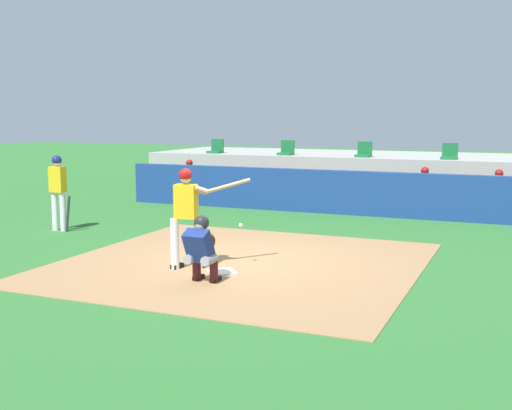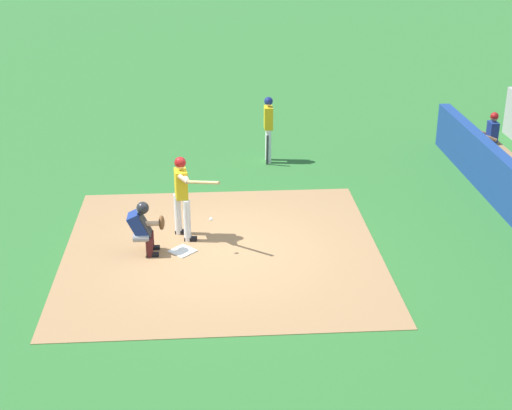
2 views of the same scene
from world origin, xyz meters
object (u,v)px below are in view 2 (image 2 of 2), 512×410
at_px(dugout_player_0, 488,135).
at_px(home_plate, 183,251).
at_px(batter_at_plate, 182,193).
at_px(catcher_crouched, 144,226).
at_px(on_deck_batter, 268,125).

bearing_deg(dugout_player_0, home_plate, -57.45).
height_order(batter_at_plate, catcher_crouched, batter_at_plate).
bearing_deg(batter_at_plate, home_plate, -1.56).
bearing_deg(dugout_player_0, batter_at_plate, -60.90).
relative_size(home_plate, batter_at_plate, 0.24).
distance_m(batter_at_plate, catcher_crouched, 1.10).
bearing_deg(on_deck_batter, home_plate, -22.29).
relative_size(catcher_crouched, dugout_player_0, 1.31).
distance_m(home_plate, on_deck_batter, 5.87).
bearing_deg(batter_at_plate, dugout_player_0, 119.10).
bearing_deg(home_plate, catcher_crouched, -90.25).
height_order(home_plate, batter_at_plate, batter_at_plate).
bearing_deg(catcher_crouched, home_plate, 89.75).
relative_size(batter_at_plate, catcher_crouched, 1.06).
height_order(home_plate, catcher_crouched, catcher_crouched).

